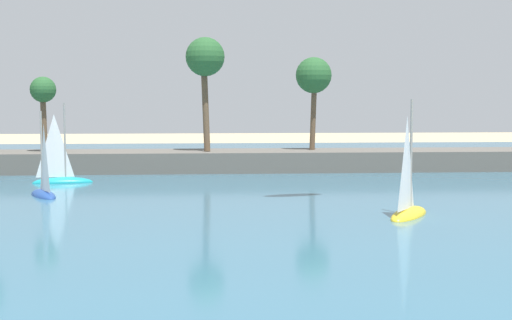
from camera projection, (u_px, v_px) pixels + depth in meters
name	position (u px, v px, depth m)	size (l,w,h in m)	color
sea	(219.00, 177.00, 57.91)	(220.00, 89.88, 0.06)	#386B84
palm_headland	(158.00, 134.00, 62.28)	(82.10, 6.03, 13.00)	#605B54
sailboat_near_shore	(61.00, 175.00, 53.54)	(4.54, 1.97, 6.36)	teal
sailboat_toward_headland	(408.00, 205.00, 38.20)	(3.63, 4.60, 6.65)	yellow
sailboat_far_left	(44.00, 188.00, 46.17)	(2.85, 4.15, 5.84)	#234793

